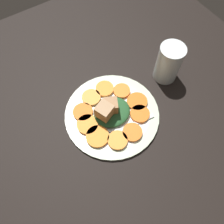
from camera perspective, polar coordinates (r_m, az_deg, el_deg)
table_slab at (r=69.10cm, az=0.00°, el=-1.16°), size 120.00×120.00×2.00cm
plate at (r=67.73cm, az=0.00°, el=-0.60°), size 29.14×29.14×1.05cm
carrot_slice_0 at (r=70.79cm, az=2.55°, el=5.53°), size 5.43×5.43×0.92cm
carrot_slice_1 at (r=71.19cm, az=-1.93°, el=6.08°), size 5.92×5.92×0.92cm
carrot_slice_2 at (r=69.74cm, az=-5.44°, el=3.80°), size 5.97×5.97×0.92cm
carrot_slice_3 at (r=67.52cm, az=-7.59°, el=-0.00°), size 6.17×6.17×0.92cm
carrot_slice_4 at (r=65.55cm, az=-6.41°, el=-3.26°), size 6.46×6.46×0.92cm
carrot_slice_5 at (r=63.86cm, az=-3.80°, el=-6.38°), size 6.79×6.79×0.92cm
carrot_slice_6 at (r=63.35cm, az=1.45°, el=-7.37°), size 5.86×5.86×0.92cm
carrot_slice_7 at (r=64.47cm, az=5.33°, el=-5.29°), size 5.84×5.84×0.92cm
carrot_slice_8 at (r=67.18cm, az=7.27°, el=-0.49°), size 5.99×5.99×0.92cm
carrot_slice_9 at (r=69.12cm, az=6.57°, el=2.72°), size 6.44×6.44×0.92cm
center_pile at (r=65.00cm, az=-0.44°, el=0.44°), size 11.28×10.15×6.57cm
fork at (r=65.18cm, az=3.80°, el=-4.07°), size 17.74×3.84×0.40cm
water_glass at (r=73.26cm, az=14.55°, el=12.26°), size 7.91×7.91×12.97cm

